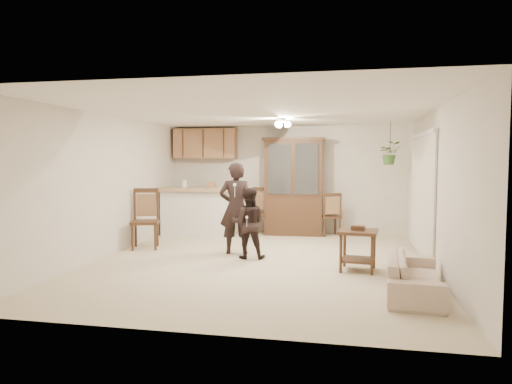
% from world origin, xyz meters
% --- Properties ---
extents(floor, '(6.50, 6.50, 0.00)m').
position_xyz_m(floor, '(0.00, 0.00, 0.00)').
color(floor, '#C5B495').
rests_on(floor, ground).
extents(ceiling, '(5.50, 6.50, 0.02)m').
position_xyz_m(ceiling, '(0.00, 0.00, 2.50)').
color(ceiling, white).
rests_on(ceiling, wall_back).
extents(wall_back, '(5.50, 0.02, 2.50)m').
position_xyz_m(wall_back, '(0.00, 3.25, 1.25)').
color(wall_back, silver).
rests_on(wall_back, ground).
extents(wall_front, '(5.50, 0.02, 2.50)m').
position_xyz_m(wall_front, '(0.00, -3.25, 1.25)').
color(wall_front, silver).
rests_on(wall_front, ground).
extents(wall_left, '(0.02, 6.50, 2.50)m').
position_xyz_m(wall_left, '(-2.75, 0.00, 1.25)').
color(wall_left, silver).
rests_on(wall_left, ground).
extents(wall_right, '(0.02, 6.50, 2.50)m').
position_xyz_m(wall_right, '(2.75, 0.00, 1.25)').
color(wall_right, silver).
rests_on(wall_right, ground).
extents(breakfast_bar, '(1.60, 0.55, 1.00)m').
position_xyz_m(breakfast_bar, '(-1.85, 2.35, 0.50)').
color(breakfast_bar, white).
rests_on(breakfast_bar, floor).
extents(bar_top, '(1.75, 0.70, 0.08)m').
position_xyz_m(bar_top, '(-1.85, 2.35, 1.05)').
color(bar_top, tan).
rests_on(bar_top, breakfast_bar).
extents(upper_cabinets, '(1.50, 0.34, 0.70)m').
position_xyz_m(upper_cabinets, '(-1.90, 3.07, 2.10)').
color(upper_cabinets, brown).
rests_on(upper_cabinets, wall_back).
extents(vertical_blinds, '(0.06, 2.30, 2.10)m').
position_xyz_m(vertical_blinds, '(2.71, 0.90, 1.10)').
color(vertical_blinds, beige).
rests_on(vertical_blinds, wall_right).
extents(ceiling_fixture, '(0.36, 0.36, 0.20)m').
position_xyz_m(ceiling_fixture, '(0.20, 1.20, 2.40)').
color(ceiling_fixture, beige).
rests_on(ceiling_fixture, ceiling).
extents(hanging_plant, '(0.43, 0.37, 0.48)m').
position_xyz_m(hanging_plant, '(2.30, 2.40, 1.85)').
color(hanging_plant, '#255220').
rests_on(hanging_plant, ceiling).
extents(plant_cord, '(0.01, 0.01, 0.65)m').
position_xyz_m(plant_cord, '(2.30, 2.40, 2.17)').
color(plant_cord, black).
rests_on(plant_cord, ceiling).
extents(sofa, '(0.89, 1.93, 0.73)m').
position_xyz_m(sofa, '(2.27, -1.43, 0.37)').
color(sofa, beige).
rests_on(sofa, floor).
extents(adult, '(0.73, 0.55, 1.80)m').
position_xyz_m(adult, '(-0.55, 0.60, 0.90)').
color(adult, black).
rests_on(adult, floor).
extents(child, '(0.71, 0.59, 1.35)m').
position_xyz_m(child, '(-0.24, 0.24, 0.68)').
color(child, black).
rests_on(child, floor).
extents(china_hutch, '(1.42, 0.59, 2.21)m').
position_xyz_m(china_hutch, '(0.24, 2.93, 1.09)').
color(china_hutch, '#322012').
rests_on(china_hutch, floor).
extents(side_table, '(0.64, 0.64, 0.70)m').
position_xyz_m(side_table, '(1.60, -0.32, 0.33)').
color(side_table, '#322012').
rests_on(side_table, floor).
extents(chair_bar, '(0.64, 0.64, 1.16)m').
position_xyz_m(chair_bar, '(-2.38, 0.72, 0.33)').
color(chair_bar, '#322012').
rests_on(chair_bar, floor).
extents(chair_hutch_left, '(0.64, 0.64, 1.08)m').
position_xyz_m(chair_hutch_left, '(-0.60, 2.69, 0.30)').
color(chair_hutch_left, '#322012').
rests_on(chair_hutch_left, floor).
extents(chair_hutch_right, '(0.55, 0.55, 0.98)m').
position_xyz_m(chair_hutch_right, '(1.07, 2.93, 0.28)').
color(chair_hutch_right, '#322012').
rests_on(chair_hutch_right, floor).
extents(controller_adult, '(0.07, 0.15, 0.04)m').
position_xyz_m(controller_adult, '(-0.48, 0.22, 1.28)').
color(controller_adult, white).
rests_on(controller_adult, adult).
extents(controller_child, '(0.05, 0.11, 0.03)m').
position_xyz_m(controller_child, '(-0.21, -0.05, 0.75)').
color(controller_child, white).
rests_on(controller_child, child).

